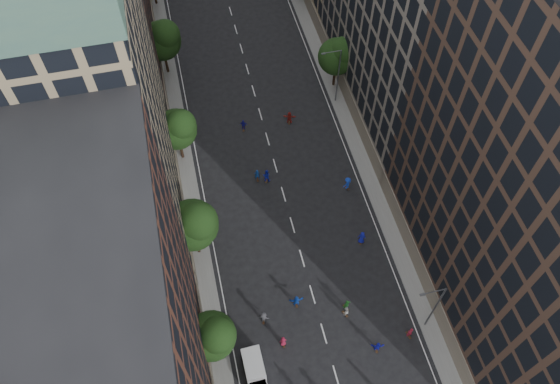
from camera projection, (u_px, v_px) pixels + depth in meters
The scene contains 27 objects.
ground at pixel (268, 142), 71.26m from camera, with size 240.00×240.00×0.00m, color black.
sidewalk_left at pixel (170, 115), 73.76m from camera, with size 4.00×105.00×0.15m, color slate.
sidewalk_right at pixel (340, 86), 76.86m from camera, with size 4.00×105.00×0.15m, color slate.
bldg_left_a at pixel (100, 352), 40.51m from camera, with size 14.00×22.00×30.00m, color #542D20.
bldg_left_b at pixel (82, 103), 52.02m from camera, with size 14.00×26.00×34.00m, color #8C7B5C.
bldg_right_a at pixel (554, 190), 45.14m from camera, with size 14.00×30.00×36.00m, color #412D22.
tree_left_1 at pixel (213, 335), 50.92m from camera, with size 4.80×4.80×8.21m.
tree_left_2 at pixel (194, 224), 56.82m from camera, with size 5.60×5.60×9.45m.
tree_left_3 at pixel (178, 128), 64.95m from camera, with size 5.00×5.00×8.58m.
tree_left_4 at pixel (162, 39), 73.49m from camera, with size 5.40×5.40×9.08m.
tree_right_a at pixel (338, 55), 72.39m from camera, with size 5.00×5.00×8.39m.
streetlamp_near at pixel (434, 306), 52.98m from camera, with size 2.64×0.22×9.06m.
streetlamp_far at pixel (337, 74), 71.07m from camera, with size 2.64×0.22×9.06m.
cargo_van at pixel (255, 370), 53.41m from camera, with size 2.09×4.33×2.28m.
skater_5 at pixel (377, 347), 55.19m from camera, with size 1.39×0.44×1.50m, color #1618B3.
skater_6 at pixel (283, 341), 55.46m from camera, with size 0.77×0.50×1.58m, color maroon.
skater_7 at pixel (410, 332), 55.90m from camera, with size 0.64×0.42×1.75m, color maroon.
skater_8 at pixel (346, 311), 57.29m from camera, with size 0.75×0.58×1.54m, color #B8B8B3.
skater_9 at pixel (264, 318), 56.79m from camera, with size 1.14×0.66×1.77m, color #3B3B40.
skater_10 at pixel (347, 305), 57.61m from camera, with size 1.00×0.42×1.71m, color #206B22.
skater_11 at pixel (296, 301), 57.87m from camera, with size 1.56×0.50×1.69m, color #1646B6.
skater_12 at pixel (362, 238), 62.09m from camera, with size 0.93×0.61×1.90m, color #13179C.
skater_13 at pixel (257, 175), 67.13m from camera, with size 0.66×0.43×1.81m, color navy.
skater_14 at pixel (266, 176), 66.97m from camera, with size 0.94×0.73×1.94m, color #151FAD.
skater_15 at pixel (347, 184), 66.33m from camera, with size 1.23×0.71×1.91m, color #173ABD.
skater_16 at pixel (244, 125), 71.79m from camera, with size 0.97×0.40×1.65m, color #12118D.
skater_17 at pixel (289, 118), 72.41m from camera, with size 1.69×0.54×1.82m, color #A5211B.
Camera 1 is at (-8.98, -4.70, 55.18)m, focal length 35.00 mm.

